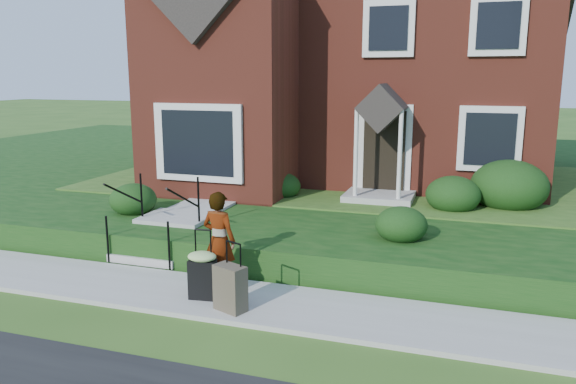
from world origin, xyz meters
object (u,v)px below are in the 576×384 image
at_px(suitcase_black, 202,272).
at_px(suitcase_olive, 230,288).
at_px(woman, 219,240).
at_px(front_steps, 166,231).

xyz_separation_m(suitcase_black, suitcase_olive, (0.60, -0.29, -0.08)).
xyz_separation_m(woman, suitcase_black, (-0.07, -0.49, -0.38)).
xyz_separation_m(front_steps, woman, (1.90, -1.52, 0.42)).
bearing_deg(front_steps, suitcase_olive, -43.33).
distance_m(front_steps, suitcase_olive, 3.34).
relative_size(woman, suitcase_black, 1.46).
relative_size(front_steps, suitcase_black, 1.81).
xyz_separation_m(front_steps, suitcase_olive, (2.43, -2.30, -0.04)).
height_order(suitcase_black, suitcase_olive, suitcase_black).
bearing_deg(suitcase_olive, suitcase_black, 176.50).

